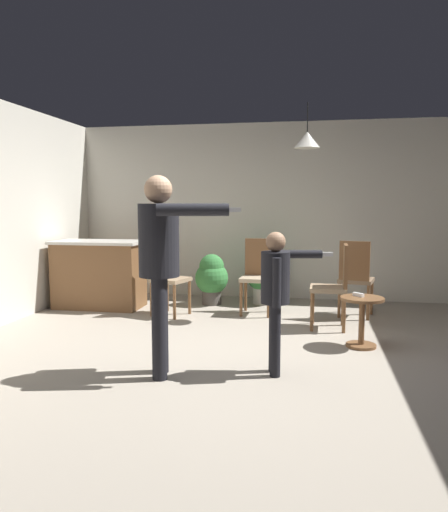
% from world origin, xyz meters
% --- Properties ---
extents(ground, '(7.68, 7.68, 0.00)m').
position_xyz_m(ground, '(0.00, 0.00, 0.00)').
color(ground, '#9E9384').
extents(wall_back, '(6.40, 0.10, 2.70)m').
position_xyz_m(wall_back, '(0.00, 3.20, 1.35)').
color(wall_back, silver).
rests_on(wall_back, ground).
extents(kitchen_counter, '(1.26, 0.66, 0.95)m').
position_xyz_m(kitchen_counter, '(-2.45, 2.00, 0.48)').
color(kitchen_counter, brown).
rests_on(kitchen_counter, ground).
extents(side_table_by_couch, '(0.44, 0.44, 0.52)m').
position_xyz_m(side_table_by_couch, '(1.03, 0.65, 0.33)').
color(side_table_by_couch, brown).
rests_on(side_table_by_couch, ground).
extents(person_adult, '(0.87, 0.48, 1.70)m').
position_xyz_m(person_adult, '(-0.73, -0.53, 1.06)').
color(person_adult, black).
rests_on(person_adult, ground).
extents(person_child, '(0.61, 0.42, 1.23)m').
position_xyz_m(person_child, '(0.22, -0.31, 0.77)').
color(person_child, black).
rests_on(person_child, ground).
extents(dining_chair_by_counter, '(0.53, 0.53, 1.00)m').
position_xyz_m(dining_chair_by_counter, '(-1.38, 1.72, 0.55)').
color(dining_chair_by_counter, brown).
rests_on(dining_chair_by_counter, ground).
extents(dining_chair_near_wall, '(0.43, 0.43, 1.00)m').
position_xyz_m(dining_chair_near_wall, '(0.78, 1.37, 0.55)').
color(dining_chair_near_wall, brown).
rests_on(dining_chair_near_wall, ground).
extents(dining_chair_centre_back, '(0.43, 0.43, 1.00)m').
position_xyz_m(dining_chair_centre_back, '(-0.20, 2.04, 0.55)').
color(dining_chair_centre_back, brown).
rests_on(dining_chair_centre_back, ground).
extents(dining_chair_spare, '(0.51, 0.51, 1.00)m').
position_xyz_m(dining_chair_spare, '(1.07, 2.01, 0.55)').
color(dining_chair_spare, brown).
rests_on(dining_chair_spare, ground).
extents(potted_plant_corner, '(0.48, 0.48, 0.74)m').
position_xyz_m(potted_plant_corner, '(-0.92, 2.48, 0.41)').
color(potted_plant_corner, '#4C4742').
rests_on(potted_plant_corner, ground).
extents(potted_plant_by_wall, '(0.57, 0.57, 0.88)m').
position_xyz_m(potted_plant_by_wall, '(-0.17, 2.67, 0.48)').
color(potted_plant_by_wall, '#B7B2AD').
rests_on(potted_plant_by_wall, ground).
extents(spare_remote_on_table, '(0.11, 0.12, 0.04)m').
position_xyz_m(spare_remote_on_table, '(0.99, 0.69, 0.54)').
color(spare_remote_on_table, white).
rests_on(spare_remote_on_table, side_table_by_couch).
extents(ceiling_light_pendant, '(0.32, 0.32, 0.55)m').
position_xyz_m(ceiling_light_pendant, '(0.43, 1.77, 2.25)').
color(ceiling_light_pendant, silver).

